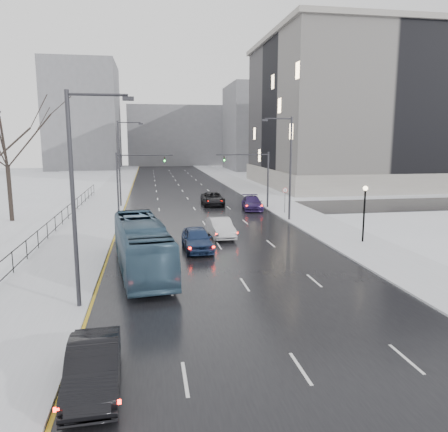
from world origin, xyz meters
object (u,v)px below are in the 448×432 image
sedan_right_far (252,203)px  streetlight_r_mid (288,163)px  streetlight_l_near (78,190)px  streetlight_l_far (121,159)px  mast_signal_right (259,173)px  no_uturn_sign (285,193)px  sedan_right_near (220,228)px  lamppost_r_mid (365,206)px  sedan_center_near (197,239)px  sedan_left_near (93,366)px  bus (142,246)px  tree_park_e (12,222)px  mast_signal_left (127,175)px  sedan_right_cross (213,199)px

sedan_right_far → streetlight_r_mid: bearing=-69.3°
streetlight_l_near → streetlight_l_far: 32.00m
mast_signal_right → sedan_right_far: (-0.93, -0.75, -3.31)m
streetlight_r_mid → no_uturn_sign: size_ratio=3.70×
streetlight_r_mid → sedan_right_near: 10.85m
lamppost_r_mid → sedan_center_near: bearing=-179.9°
no_uturn_sign → sedan_left_near: bearing=-117.4°
streetlight_l_far → mast_signal_right: streetlight_l_far is taller
streetlight_l_far → sedan_center_near: (6.42, -22.01, -4.75)m
bus → sedan_center_near: size_ratio=2.30×
streetlight_l_far → lamppost_r_mid: (19.17, -22.00, -2.67)m
tree_park_e → streetlight_l_near: bearing=-67.3°
streetlight_r_mid → bus: streetlight_r_mid is taller
streetlight_r_mid → streetlight_l_far: bearing=143.7°
lamppost_r_mid → no_uturn_sign: lamppost_r_mid is taller
tree_park_e → streetlight_r_mid: size_ratio=1.35×
mast_signal_right → sedan_left_near: (-14.22, -35.07, -3.31)m
mast_signal_right → bus: bearing=-119.9°
streetlight_l_far → sedan_left_near: size_ratio=2.19×
sedan_left_near → streetlight_l_near: bearing=97.5°
mast_signal_left → no_uturn_sign: (16.53, -4.00, -1.81)m
lamppost_r_mid → sedan_center_near: size_ratio=0.88×
streetlight_r_mid → mast_signal_right: 8.18m
bus → sedan_left_near: bearing=-103.1°
sedan_center_near → sedan_right_near: bearing=57.4°
streetlight_r_mid → sedan_right_cross: size_ratio=1.81×
bus → streetlight_r_mid: bearing=39.4°
mast_signal_right → no_uturn_sign: size_ratio=2.41×
streetlight_l_far → sedan_left_near: bearing=-88.1°
sedan_right_near → sedan_right_far: bearing=62.8°
lamppost_r_mid → mast_signal_right: (-3.67, 18.00, 1.16)m
no_uturn_sign → sedan_right_near: no_uturn_sign is taller
tree_park_e → mast_signal_right: (25.53, 4.00, 4.11)m
streetlight_l_near → sedan_right_far: streetlight_l_near is taller
streetlight_r_mid → sedan_center_near: bearing=-134.7°
lamppost_r_mid → mast_signal_left: size_ratio=0.66×
sedan_left_near → sedan_center_near: sedan_center_near is taller
lamppost_r_mid → mast_signal_right: bearing=101.5°
sedan_right_far → no_uturn_sign: bearing=-42.3°
streetlight_l_near → mast_signal_right: bearing=61.0°
bus → sedan_right_near: size_ratio=2.36×
sedan_right_far → mast_signal_right: bearing=45.6°
bus → mast_signal_right: bearing=53.1°
sedan_right_cross → sedan_right_far: bearing=-46.5°
streetlight_r_mid → sedan_left_near: (-15.06, -27.07, -4.82)m
streetlight_r_mid → mast_signal_right: (-0.84, 8.00, -1.51)m
streetlight_r_mid → sedan_right_far: size_ratio=1.92×
streetlight_l_far → sedan_right_cross: (10.67, -0.44, -4.81)m
streetlight_l_near → sedan_right_near: streetlight_l_near is taller
mast_signal_left → bus: size_ratio=0.58×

